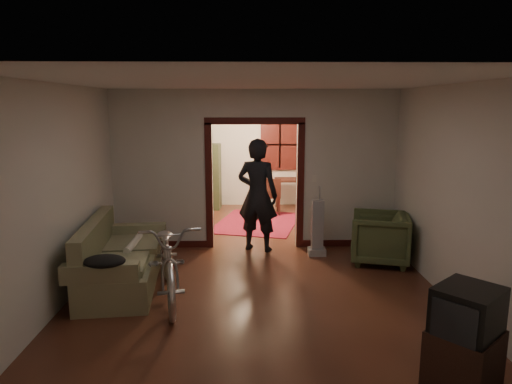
{
  "coord_description": "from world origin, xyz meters",
  "views": [
    {
      "loc": [
        -0.15,
        -7.26,
        2.53
      ],
      "look_at": [
        0.0,
        -0.3,
        1.2
      ],
      "focal_mm": 32.0,
      "sensor_mm": 36.0,
      "label": 1
    }
  ],
  "objects_px": {
    "armchair": "(379,238)",
    "locker": "(204,177)",
    "desk": "(295,194)",
    "person": "(258,195)",
    "bicycle": "(169,258)",
    "sofa": "(121,254)"
  },
  "relations": [
    {
      "from": "armchair",
      "to": "locker",
      "type": "height_order",
      "value": "locker"
    },
    {
      "from": "locker",
      "to": "desk",
      "type": "xyz_separation_m",
      "value": [
        2.25,
        -0.09,
        -0.43
      ]
    },
    {
      "from": "locker",
      "to": "person",
      "type": "bearing_deg",
      "value": -64.46
    },
    {
      "from": "person",
      "to": "bicycle",
      "type": "bearing_deg",
      "value": 78.09
    },
    {
      "from": "bicycle",
      "to": "locker",
      "type": "xyz_separation_m",
      "value": [
        -0.02,
        5.33,
        0.25
      ]
    },
    {
      "from": "bicycle",
      "to": "person",
      "type": "xyz_separation_m",
      "value": [
        1.22,
        2.01,
        0.44
      ]
    },
    {
      "from": "sofa",
      "to": "armchair",
      "type": "xyz_separation_m",
      "value": [
        3.92,
        0.89,
        -0.06
      ]
    },
    {
      "from": "person",
      "to": "desk",
      "type": "xyz_separation_m",
      "value": [
        1.01,
        3.23,
        -0.62
      ]
    },
    {
      "from": "person",
      "to": "desk",
      "type": "bearing_deg",
      "value": -88.1
    },
    {
      "from": "armchair",
      "to": "desk",
      "type": "xyz_separation_m",
      "value": [
        -0.95,
        3.93,
        -0.04
      ]
    },
    {
      "from": "person",
      "to": "desk",
      "type": "height_order",
      "value": "person"
    },
    {
      "from": "sofa",
      "to": "locker",
      "type": "height_order",
      "value": "locker"
    },
    {
      "from": "sofa",
      "to": "locker",
      "type": "bearing_deg",
      "value": 75.82
    },
    {
      "from": "bicycle",
      "to": "person",
      "type": "height_order",
      "value": "person"
    },
    {
      "from": "bicycle",
      "to": "locker",
      "type": "relative_size",
      "value": 1.3
    },
    {
      "from": "person",
      "to": "locker",
      "type": "relative_size",
      "value": 1.23
    },
    {
      "from": "sofa",
      "to": "bicycle",
      "type": "relative_size",
      "value": 0.98
    },
    {
      "from": "sofa",
      "to": "bicycle",
      "type": "xyz_separation_m",
      "value": [
        0.74,
        -0.43,
        0.08
      ]
    },
    {
      "from": "armchair",
      "to": "locker",
      "type": "xyz_separation_m",
      "value": [
        -3.2,
        4.01,
        0.39
      ]
    },
    {
      "from": "sofa",
      "to": "armchair",
      "type": "distance_m",
      "value": 4.02
    },
    {
      "from": "bicycle",
      "to": "armchair",
      "type": "bearing_deg",
      "value": 10.01
    },
    {
      "from": "sofa",
      "to": "armchair",
      "type": "relative_size",
      "value": 2.26
    }
  ]
}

